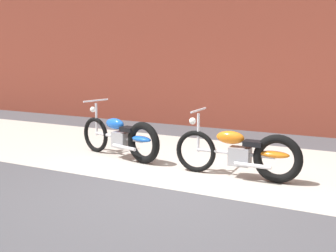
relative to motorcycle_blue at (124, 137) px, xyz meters
The scene contains 5 objects.
ground_plane 2.01m from the motorcycle_blue, 37.13° to the right, with size 80.00×80.00×0.00m, color #47474C.
sidewalk_slab 1.71m from the motorcycle_blue, 19.60° to the left, with size 36.00×3.50×0.01m, color #B2ADA3.
brick_building_wall 5.09m from the motorcycle_blue, 68.60° to the left, with size 36.00×0.50×6.23m, color brown.
motorcycle_blue is the anchor object (origin of this frame).
motorcycle_orange 2.32m from the motorcycle_blue, ahead, with size 2.01×0.58×1.03m.
Camera 1 is at (2.51, -4.98, 1.87)m, focal length 44.35 mm.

